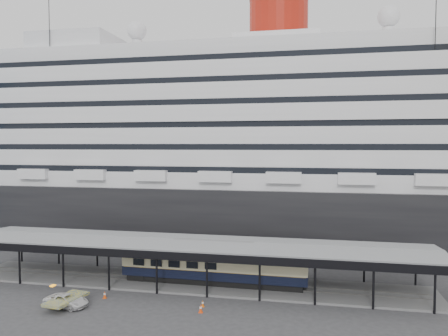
{
  "coord_description": "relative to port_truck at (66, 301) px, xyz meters",
  "views": [
    {
      "loc": [
        14.15,
        -44.62,
        16.61
      ],
      "look_at": [
        3.34,
        8.0,
        13.79
      ],
      "focal_mm": 35.0,
      "sensor_mm": 36.0,
      "label": 1
    }
  ],
  "objects": [
    {
      "name": "traffic_cone_mid",
      "position": [
        13.74,
        2.81,
        -0.3
      ],
      "size": [
        0.42,
        0.42,
        0.71
      ],
      "rotation": [
        0.0,
        0.0,
        -0.19
      ],
      "color": "#DF5B0C",
      "rests_on": "ground"
    },
    {
      "name": "cruise_ship",
      "position": [
        10.65,
        36.75,
        17.7
      ],
      "size": [
        130.0,
        30.0,
        43.9
      ],
      "color": "black",
      "rests_on": "ground"
    },
    {
      "name": "port_truck",
      "position": [
        0.0,
        0.0,
        0.0
      ],
      "size": [
        4.91,
        2.76,
        1.3
      ],
      "primitive_type": "imported",
      "rotation": [
        0.0,
        0.0,
        1.44
      ],
      "color": "silver",
      "rests_on": "ground"
    },
    {
      "name": "ground",
      "position": [
        10.6,
        4.75,
        -0.65
      ],
      "size": [
        200.0,
        200.0,
        0.0
      ],
      "primitive_type": "plane",
      "color": "#343436",
      "rests_on": "ground"
    },
    {
      "name": "traffic_cone_right",
      "position": [
        13.93,
        1.27,
        -0.24
      ],
      "size": [
        0.47,
        0.47,
        0.82
      ],
      "rotation": [
        0.0,
        0.0,
        0.12
      ],
      "color": "#EE410D",
      "rests_on": "ground"
    },
    {
      "name": "traffic_cone_left",
      "position": [
        2.69,
        3.1,
        -0.26
      ],
      "size": [
        0.4,
        0.4,
        0.78
      ],
      "rotation": [
        0.0,
        0.0,
        -0.0
      ],
      "color": "#E84B0C",
      "rests_on": "ground"
    },
    {
      "name": "pullman_carriage",
      "position": [
        13.27,
        9.75,
        1.98
      ],
      "size": [
        22.09,
        3.18,
        21.65
      ],
      "rotation": [
        0.0,
        0.0,
        -0.01
      ],
      "color": "black",
      "rests_on": "ground"
    },
    {
      "name": "platform_canopy",
      "position": [
        10.6,
        9.75,
        1.71
      ],
      "size": [
        56.0,
        9.18,
        5.3
      ],
      "color": "slate",
      "rests_on": "ground"
    }
  ]
}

